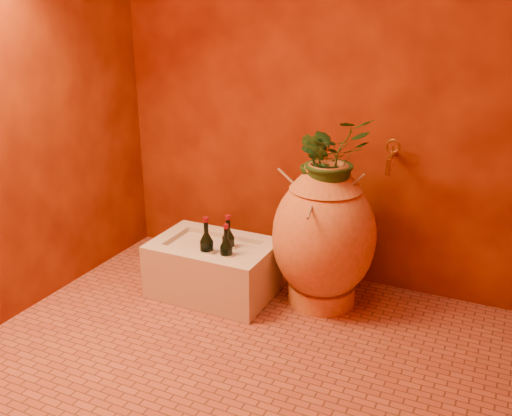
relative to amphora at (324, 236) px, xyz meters
The scene contains 11 objects.
floor 0.79m from the amphora, 107.61° to the right, with size 2.50×2.50×0.00m, color brown.
wall_back 0.94m from the amphora, 120.52° to the left, with size 2.50×0.02×2.50m, color #501204.
wall_left 1.80m from the amphora, 155.95° to the right, with size 0.02×2.00×2.50m, color #501204.
amphora is the anchor object (origin of this frame).
stone_basin 0.68m from the amphora, 164.23° to the right, with size 0.69×0.47×0.32m.
wine_bottle_a 0.66m from the amphora, 157.11° to the right, with size 0.08×0.08×0.33m.
wine_bottle_b 0.55m from the amphora, 165.62° to the right, with size 0.08×0.08×0.31m.
wine_bottle_c 0.55m from the amphora, 154.26° to the right, with size 0.07×0.07×0.30m.
wall_tap 0.57m from the amphora, 42.33° to the left, with size 0.08×0.17×0.19m.
plant_main 0.45m from the amphora, 13.52° to the left, with size 0.39×0.34×0.43m, color #1B4217.
plant_side 0.42m from the amphora, 151.39° to the right, with size 0.18×0.15×0.33m, color #1B4217.
Camera 1 is at (1.10, -2.12, 1.63)m, focal length 40.00 mm.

